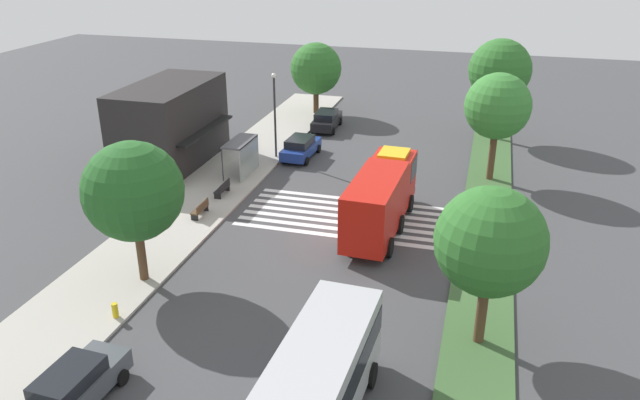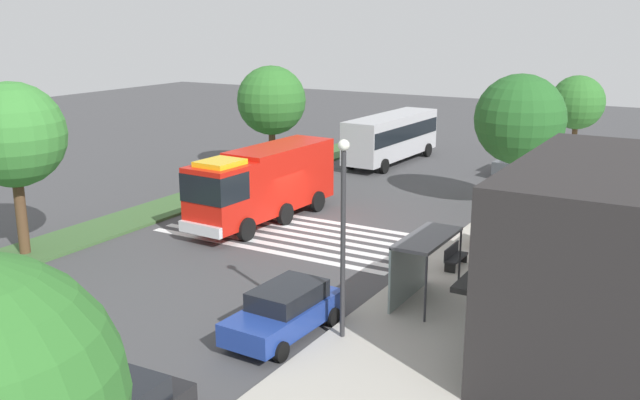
% 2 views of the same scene
% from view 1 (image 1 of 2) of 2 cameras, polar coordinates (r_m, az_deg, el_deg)
% --- Properties ---
extents(ground_plane, '(120.00, 120.00, 0.00)m').
position_cam_1_polar(ground_plane, '(36.82, 1.68, -2.55)').
color(ground_plane, '#424244').
extents(sidewalk, '(60.00, 5.23, 0.14)m').
position_cam_1_polar(sidewalk, '(39.91, -11.75, -0.80)').
color(sidewalk, '#ADA89E').
rests_on(sidewalk, ground_plane).
extents(median_strip, '(60.00, 3.00, 0.14)m').
position_cam_1_polar(median_strip, '(35.98, 14.88, -3.94)').
color(median_strip, '#3D6033').
rests_on(median_strip, ground_plane).
extents(crosswalk, '(5.85, 12.49, 0.01)m').
position_cam_1_polar(crosswalk, '(38.23, 2.26, -1.52)').
color(crosswalk, silver).
rests_on(crosswalk, ground_plane).
extents(fire_truck, '(9.79, 3.05, 3.74)m').
position_cam_1_polar(fire_truck, '(36.16, 5.73, 0.51)').
color(fire_truck, red).
rests_on(fire_truck, ground_plane).
extents(parked_car_west, '(4.68, 2.21, 1.71)m').
position_cam_1_polar(parked_car_west, '(25.34, -21.67, -15.66)').
color(parked_car_west, '#474C51').
rests_on(parked_car_west, ground_plane).
extents(parked_car_mid, '(4.65, 2.25, 1.65)m').
position_cam_1_polar(parked_car_mid, '(47.86, -1.79, 4.87)').
color(parked_car_mid, navy).
rests_on(parked_car_mid, ground_plane).
extents(parked_car_east, '(4.82, 2.23, 1.65)m').
position_cam_1_polar(parked_car_east, '(54.98, 0.61, 7.39)').
color(parked_car_east, black).
rests_on(parked_car_east, ground_plane).
extents(transit_bus, '(10.12, 3.20, 3.41)m').
position_cam_1_polar(transit_bus, '(21.57, -0.88, -17.59)').
color(transit_bus, '#B2B2B7').
rests_on(transit_bus, ground_plane).
extents(bus_stop_shelter, '(3.50, 1.40, 2.46)m').
position_cam_1_polar(bus_stop_shelter, '(44.24, -6.95, 4.52)').
color(bus_stop_shelter, '#4C4C51').
rests_on(bus_stop_shelter, sidewalk).
extents(bench_near_shelter, '(1.60, 0.50, 0.90)m').
position_cam_1_polar(bench_near_shelter, '(41.27, -8.92, 1.05)').
color(bench_near_shelter, black).
rests_on(bench_near_shelter, sidewalk).
extents(bench_west_of_shelter, '(1.60, 0.50, 0.90)m').
position_cam_1_polar(bench_west_of_shelter, '(38.50, -10.91, -0.81)').
color(bench_west_of_shelter, '#4C3823').
rests_on(bench_west_of_shelter, sidewalk).
extents(street_lamp, '(0.36, 0.36, 6.43)m').
position_cam_1_polar(street_lamp, '(46.97, -4.18, 8.36)').
color(street_lamp, '#2D2D30').
rests_on(street_lamp, sidewalk).
extents(storefront_building, '(9.84, 5.72, 6.02)m').
position_cam_1_polar(storefront_building, '(47.35, -13.56, 6.75)').
color(storefront_building, '#282626').
rests_on(storefront_building, ground_plane).
extents(sidewalk_tree_west, '(4.81, 4.81, 7.16)m').
position_cam_1_polar(sidewalk_tree_west, '(30.58, -16.77, 0.76)').
color(sidewalk_tree_west, '#513823').
rests_on(sidewalk_tree_west, sidewalk).
extents(sidewalk_tree_east, '(4.75, 4.75, 6.59)m').
position_cam_1_polar(sidewalk_tree_east, '(58.82, -0.38, 11.96)').
color(sidewalk_tree_east, '#47301E').
rests_on(sidewalk_tree_east, sidewalk).
extents(median_tree_far_west, '(4.49, 4.49, 6.99)m').
position_cam_1_polar(median_tree_far_west, '(25.55, 15.36, -3.74)').
color(median_tree_far_west, '#513823').
rests_on(median_tree_far_west, median_strip).
extents(median_tree_west, '(4.45, 4.45, 7.44)m').
position_cam_1_polar(median_tree_west, '(43.67, 16.00, 8.25)').
color(median_tree_west, '#513823').
rests_on(median_tree_west, median_strip).
extents(median_tree_center, '(5.01, 5.01, 8.18)m').
position_cam_1_polar(median_tree_center, '(53.02, 16.19, 11.35)').
color(median_tree_center, '#47301E').
rests_on(median_tree_center, median_strip).
extents(fire_hydrant, '(0.28, 0.28, 0.70)m').
position_cam_1_polar(fire_hydrant, '(29.84, -18.29, -9.59)').
color(fire_hydrant, gold).
rests_on(fire_hydrant, sidewalk).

